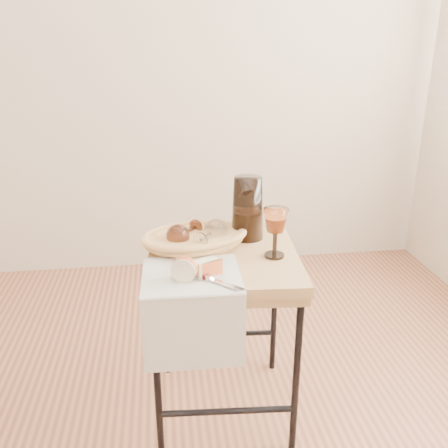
{
  "coord_description": "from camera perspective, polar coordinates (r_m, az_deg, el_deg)",
  "views": [
    {
      "loc": [
        0.16,
        -1.05,
        1.35
      ],
      "look_at": [
        0.36,
        0.43,
        0.78
      ],
      "focal_mm": 38.55,
      "sensor_mm": 36.0,
      "label": 1
    }
  ],
  "objects": [
    {
      "name": "tea_towel",
      "position": [
        1.52,
        -3.9,
        -6.06
      ],
      "size": [
        0.31,
        0.28,
        0.01
      ],
      "primitive_type": "cube",
      "rotation": [
        0.0,
        0.0,
        -0.03
      ],
      "color": "silver",
      "rests_on": "side_table"
    },
    {
      "name": "apple_wedge",
      "position": [
        1.5,
        -2.11,
        -5.17
      ],
      "size": [
        0.08,
        0.07,
        0.05
      ],
      "primitive_type": "cube",
      "rotation": [
        0.0,
        0.0,
        0.45
      ],
      "color": "#FFF0CA",
      "rests_on": "tea_towel"
    },
    {
      "name": "wine_goblet",
      "position": [
        1.62,
        6.09,
        -1.03
      ],
      "size": [
        0.11,
        0.11,
        0.17
      ],
      "primitive_type": null,
      "rotation": [
        0.0,
        0.0,
        0.33
      ],
      "color": "white",
      "rests_on": "side_table"
    },
    {
      "name": "goblet_lying_a",
      "position": [
        1.72,
        -4.55,
        -0.93
      ],
      "size": [
        0.15,
        0.16,
        0.08
      ],
      "primitive_type": null,
      "rotation": [
        0.0,
        0.0,
        4.0
      ],
      "color": "brown",
      "rests_on": "bread_basket"
    },
    {
      "name": "goblet_lying_b",
      "position": [
        1.69,
        -1.76,
        -1.22
      ],
      "size": [
        0.15,
        0.16,
        0.08
      ],
      "primitive_type": null,
      "rotation": [
        0.0,
        0.0,
        0.93
      ],
      "color": "white",
      "rests_on": "bread_basket"
    },
    {
      "name": "table_knife",
      "position": [
        1.47,
        -1.44,
        -6.47
      ],
      "size": [
        0.17,
        0.16,
        0.02
      ],
      "primitive_type": null,
      "rotation": [
        0.0,
        0.0,
        -0.78
      ],
      "color": "silver",
      "rests_on": "tea_towel"
    },
    {
      "name": "side_table",
      "position": [
        1.82,
        -0.08,
        -13.05
      ],
      "size": [
        0.55,
        0.55,
        0.66
      ],
      "primitive_type": null,
      "rotation": [
        0.0,
        0.0,
        -0.07
      ],
      "color": "olive",
      "rests_on": "floor"
    },
    {
      "name": "bread_basket",
      "position": [
        1.72,
        -3.49,
        -1.91
      ],
      "size": [
        0.38,
        0.3,
        0.05
      ],
      "primitive_type": null,
      "rotation": [
        0.0,
        0.0,
        0.21
      ],
      "color": "tan",
      "rests_on": "side_table"
    },
    {
      "name": "wall_back",
      "position": [
        2.85,
        -11.5,
        20.56
      ],
      "size": [
        3.6,
        0.0,
        2.7
      ],
      "primitive_type": "cube",
      "color": "beige",
      "rests_on": "ground"
    },
    {
      "name": "apple_half",
      "position": [
        1.47,
        -4.65,
        -5.23
      ],
      "size": [
        0.09,
        0.07,
        0.08
      ],
      "primitive_type": "ellipsoid",
      "rotation": [
        0.0,
        0.0,
        -0.33
      ],
      "color": "red",
      "rests_on": "tea_towel"
    },
    {
      "name": "pitcher",
      "position": [
        1.77,
        2.81,
        1.92
      ],
      "size": [
        0.24,
        0.28,
        0.27
      ],
      "primitive_type": null,
      "rotation": [
        0.0,
        0.0,
        0.39
      ],
      "color": "black",
      "rests_on": "side_table"
    }
  ]
}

